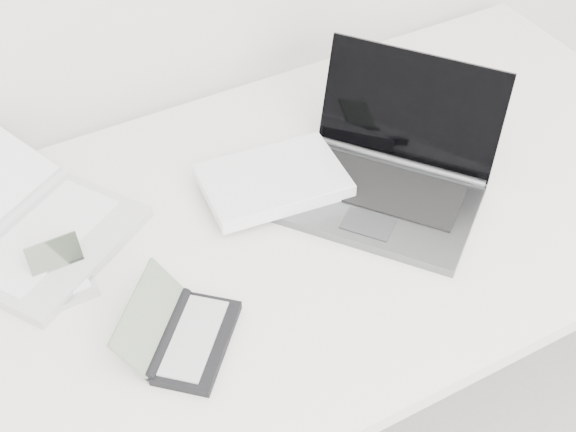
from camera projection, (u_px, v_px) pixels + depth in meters
desk at (292, 240)px, 1.41m from camera, size 1.60×0.80×0.73m
laptop_large at (349, 177)px, 1.41m from camera, size 0.52×0.43×0.21m
netbook_open_white at (29, 228)px, 1.34m from camera, size 0.43×0.46×0.08m
pda_silver at (64, 280)px, 1.26m from camera, size 0.08×0.09×0.07m
palmtop_charcoal at (184, 335)px, 1.18m from camera, size 0.22×0.22×0.08m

